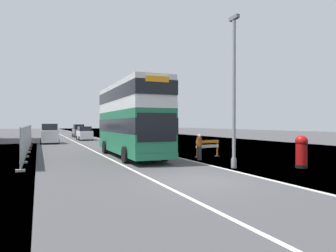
{
  "coord_description": "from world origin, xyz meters",
  "views": [
    {
      "loc": [
        -5.94,
        -10.76,
        2.35
      ],
      "look_at": [
        1.51,
        6.42,
        2.2
      ],
      "focal_mm": 32.06,
      "sensor_mm": 36.0,
      "label": 1
    }
  ],
  "objects_px": {
    "roadworks_barrier": "(208,146)",
    "car_receding_mid": "(84,134)",
    "car_oncoming_near": "(49,134)",
    "car_receding_far": "(79,131)",
    "pedestrian_at_kerb": "(199,147)",
    "double_decker_bus": "(131,118)",
    "lamppost_foreground": "(234,96)",
    "red_pillar_postbox": "(301,150)"
  },
  "relations": [
    {
      "from": "double_decker_bus",
      "to": "car_oncoming_near",
      "type": "distance_m",
      "value": 18.03
    },
    {
      "from": "double_decker_bus",
      "to": "lamppost_foreground",
      "type": "bearing_deg",
      "value": -65.06
    },
    {
      "from": "lamppost_foreground",
      "to": "car_oncoming_near",
      "type": "height_order",
      "value": "lamppost_foreground"
    },
    {
      "from": "red_pillar_postbox",
      "to": "car_receding_far",
      "type": "height_order",
      "value": "car_receding_far"
    },
    {
      "from": "lamppost_foreground",
      "to": "car_receding_far",
      "type": "height_order",
      "value": "lamppost_foreground"
    },
    {
      "from": "red_pillar_postbox",
      "to": "car_oncoming_near",
      "type": "bearing_deg",
      "value": 113.89
    },
    {
      "from": "pedestrian_at_kerb",
      "to": "lamppost_foreground",
      "type": "bearing_deg",
      "value": -90.26
    },
    {
      "from": "red_pillar_postbox",
      "to": "car_oncoming_near",
      "type": "xyz_separation_m",
      "value": [
        -11.59,
        26.16,
        0.14
      ]
    },
    {
      "from": "car_receding_mid",
      "to": "pedestrian_at_kerb",
      "type": "relative_size",
      "value": 2.64
    },
    {
      "from": "red_pillar_postbox",
      "to": "car_receding_far",
      "type": "distance_m",
      "value": 42.84
    },
    {
      "from": "roadworks_barrier",
      "to": "pedestrian_at_kerb",
      "type": "height_order",
      "value": "pedestrian_at_kerb"
    },
    {
      "from": "car_receding_far",
      "to": "pedestrian_at_kerb",
      "type": "relative_size",
      "value": 2.49
    },
    {
      "from": "lamppost_foreground",
      "to": "double_decker_bus",
      "type": "bearing_deg",
      "value": 114.94
    },
    {
      "from": "car_oncoming_near",
      "to": "car_receding_mid",
      "type": "relative_size",
      "value": 0.87
    },
    {
      "from": "car_receding_mid",
      "to": "pedestrian_at_kerb",
      "type": "bearing_deg",
      "value": -82.81
    },
    {
      "from": "double_decker_bus",
      "to": "car_receding_far",
      "type": "bearing_deg",
      "value": 89.29
    },
    {
      "from": "red_pillar_postbox",
      "to": "roadworks_barrier",
      "type": "relative_size",
      "value": 0.92
    },
    {
      "from": "red_pillar_postbox",
      "to": "roadworks_barrier",
      "type": "xyz_separation_m",
      "value": [
        -1.99,
        6.29,
        -0.18
      ]
    },
    {
      "from": "pedestrian_at_kerb",
      "to": "roadworks_barrier",
      "type": "bearing_deg",
      "value": 41.2
    },
    {
      "from": "car_receding_mid",
      "to": "car_oncoming_near",
      "type": "bearing_deg",
      "value": -128.08
    },
    {
      "from": "car_oncoming_near",
      "to": "car_receding_far",
      "type": "relative_size",
      "value": 0.92
    },
    {
      "from": "double_decker_bus",
      "to": "car_receding_far",
      "type": "distance_m",
      "value": 33.54
    },
    {
      "from": "lamppost_foreground",
      "to": "pedestrian_at_kerb",
      "type": "distance_m",
      "value": 4.77
    },
    {
      "from": "double_decker_bus",
      "to": "pedestrian_at_kerb",
      "type": "xyz_separation_m",
      "value": [
        3.49,
        -3.72,
        -1.89
      ]
    },
    {
      "from": "red_pillar_postbox",
      "to": "car_receding_mid",
      "type": "height_order",
      "value": "car_receding_mid"
    },
    {
      "from": "lamppost_foreground",
      "to": "pedestrian_at_kerb",
      "type": "height_order",
      "value": "lamppost_foreground"
    },
    {
      "from": "car_receding_mid",
      "to": "red_pillar_postbox",
      "type": "bearing_deg",
      "value": -78.27
    },
    {
      "from": "roadworks_barrier",
      "to": "car_receding_mid",
      "type": "relative_size",
      "value": 0.43
    },
    {
      "from": "car_receding_mid",
      "to": "car_receding_far",
      "type": "height_order",
      "value": "car_receding_far"
    },
    {
      "from": "red_pillar_postbox",
      "to": "car_oncoming_near",
      "type": "height_order",
      "value": "car_oncoming_near"
    },
    {
      "from": "lamppost_foreground",
      "to": "car_oncoming_near",
      "type": "xyz_separation_m",
      "value": [
        -8.29,
        24.76,
        -2.7
      ]
    },
    {
      "from": "car_receding_far",
      "to": "pedestrian_at_kerb",
      "type": "bearing_deg",
      "value": -85.28
    },
    {
      "from": "pedestrian_at_kerb",
      "to": "car_receding_far",
      "type": "bearing_deg",
      "value": 94.72
    },
    {
      "from": "double_decker_bus",
      "to": "red_pillar_postbox",
      "type": "relative_size",
      "value": 6.27
    },
    {
      "from": "red_pillar_postbox",
      "to": "roadworks_barrier",
      "type": "height_order",
      "value": "red_pillar_postbox"
    },
    {
      "from": "lamppost_foreground",
      "to": "red_pillar_postbox",
      "type": "bearing_deg",
      "value": -23.04
    },
    {
      "from": "roadworks_barrier",
      "to": "car_receding_mid",
      "type": "xyz_separation_m",
      "value": [
        -4.73,
        26.09,
        0.15
      ]
    },
    {
      "from": "lamppost_foreground",
      "to": "red_pillar_postbox",
      "type": "height_order",
      "value": "lamppost_foreground"
    },
    {
      "from": "double_decker_bus",
      "to": "car_receding_mid",
      "type": "distance_m",
      "value": 23.58
    },
    {
      "from": "car_receding_mid",
      "to": "car_receding_far",
      "type": "distance_m",
      "value": 9.99
    },
    {
      "from": "double_decker_bus",
      "to": "roadworks_barrier",
      "type": "relative_size",
      "value": 5.76
    },
    {
      "from": "roadworks_barrier",
      "to": "pedestrian_at_kerb",
      "type": "relative_size",
      "value": 1.14
    }
  ]
}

